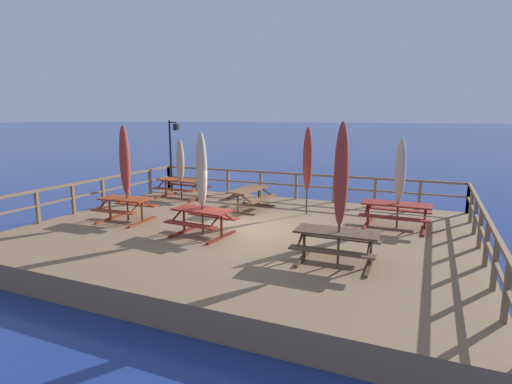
{
  "coord_description": "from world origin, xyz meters",
  "views": [
    {
      "loc": [
        5.04,
        -10.81,
        3.96
      ],
      "look_at": [
        0.0,
        0.76,
        1.63
      ],
      "focal_mm": 28.37,
      "sensor_mm": 36.0,
      "label": 1
    }
  ],
  "objects_px": {
    "picnic_table_mid_left": "(337,240)",
    "picnic_table_front_left": "(182,185)",
    "picnic_table_back_right": "(125,205)",
    "picnic_table_front_right": "(249,194)",
    "picnic_table_back_left": "(202,216)",
    "patio_umbrella_tall_mid_right": "(125,161)",
    "patio_umbrella_tall_front": "(201,170)",
    "patio_umbrella_short_back": "(400,171)",
    "patio_umbrella_short_front": "(180,161)",
    "patio_umbrella_short_mid": "(308,159)",
    "picnic_table_mid_centre": "(396,210)",
    "lamp_post_hooked": "(173,145)",
    "patio_umbrella_tall_mid_left": "(341,175)"
  },
  "relations": [
    {
      "from": "patio_umbrella_tall_mid_left",
      "to": "patio_umbrella_short_mid",
      "type": "height_order",
      "value": "patio_umbrella_tall_mid_left"
    },
    {
      "from": "picnic_table_back_right",
      "to": "picnic_table_back_left",
      "type": "bearing_deg",
      "value": -7.18
    },
    {
      "from": "patio_umbrella_tall_front",
      "to": "picnic_table_mid_centre",
      "type": "bearing_deg",
      "value": 31.17
    },
    {
      "from": "picnic_table_front_right",
      "to": "picnic_table_front_left",
      "type": "bearing_deg",
      "value": 166.71
    },
    {
      "from": "picnic_table_front_left",
      "to": "patio_umbrella_tall_front",
      "type": "distance_m",
      "value": 5.86
    },
    {
      "from": "picnic_table_front_right",
      "to": "patio_umbrella_tall_mid_left",
      "type": "bearing_deg",
      "value": -45.69
    },
    {
      "from": "picnic_table_front_left",
      "to": "patio_umbrella_tall_mid_right",
      "type": "relative_size",
      "value": 0.67
    },
    {
      "from": "picnic_table_back_right",
      "to": "patio_umbrella_short_front",
      "type": "bearing_deg",
      "value": 97.22
    },
    {
      "from": "picnic_table_mid_left",
      "to": "picnic_table_front_right",
      "type": "bearing_deg",
      "value": 134.35
    },
    {
      "from": "patio_umbrella_tall_mid_right",
      "to": "patio_umbrella_short_mid",
      "type": "distance_m",
      "value": 6.02
    },
    {
      "from": "picnic_table_back_right",
      "to": "lamp_post_hooked",
      "type": "relative_size",
      "value": 0.53
    },
    {
      "from": "picnic_table_front_left",
      "to": "picnic_table_back_left",
      "type": "bearing_deg",
      "value": -50.48
    },
    {
      "from": "patio_umbrella_tall_mid_right",
      "to": "patio_umbrella_tall_front",
      "type": "xyz_separation_m",
      "value": [
        3.06,
        -0.4,
        -0.1
      ]
    },
    {
      "from": "picnic_table_back_right",
      "to": "picnic_table_front_right",
      "type": "height_order",
      "value": "same"
    },
    {
      "from": "picnic_table_back_right",
      "to": "patio_umbrella_tall_mid_right",
      "type": "height_order",
      "value": "patio_umbrella_tall_mid_right"
    },
    {
      "from": "picnic_table_mid_centre",
      "to": "patio_umbrella_tall_mid_right",
      "type": "xyz_separation_m",
      "value": [
        -8.07,
        -2.63,
        1.41
      ]
    },
    {
      "from": "picnic_table_back_right",
      "to": "patio_umbrella_short_back",
      "type": "relative_size",
      "value": 0.62
    },
    {
      "from": "picnic_table_mid_centre",
      "to": "patio_umbrella_tall_mid_right",
      "type": "height_order",
      "value": "patio_umbrella_tall_mid_right"
    },
    {
      "from": "picnic_table_front_left",
      "to": "patio_umbrella_short_mid",
      "type": "relative_size",
      "value": 0.69
    },
    {
      "from": "patio_umbrella_short_back",
      "to": "picnic_table_back_right",
      "type": "bearing_deg",
      "value": -161.94
    },
    {
      "from": "patio_umbrella_tall_mid_right",
      "to": "patio_umbrella_short_mid",
      "type": "bearing_deg",
      "value": 32.75
    },
    {
      "from": "picnic_table_front_left",
      "to": "patio_umbrella_short_mid",
      "type": "distance_m",
      "value": 5.85
    },
    {
      "from": "patio_umbrella_tall_mid_right",
      "to": "patio_umbrella_short_mid",
      "type": "height_order",
      "value": "patio_umbrella_tall_mid_right"
    },
    {
      "from": "patio_umbrella_tall_front",
      "to": "patio_umbrella_short_front",
      "type": "distance_m",
      "value": 5.66
    },
    {
      "from": "picnic_table_front_left",
      "to": "picnic_table_back_right",
      "type": "bearing_deg",
      "value": -82.71
    },
    {
      "from": "picnic_table_mid_centre",
      "to": "picnic_table_back_left",
      "type": "height_order",
      "value": "same"
    },
    {
      "from": "picnic_table_mid_left",
      "to": "patio_umbrella_short_back",
      "type": "height_order",
      "value": "patio_umbrella_short_back"
    },
    {
      "from": "picnic_table_back_left",
      "to": "patio_umbrella_short_mid",
      "type": "relative_size",
      "value": 0.59
    },
    {
      "from": "picnic_table_mid_left",
      "to": "patio_umbrella_short_mid",
      "type": "distance_m",
      "value": 4.99
    },
    {
      "from": "patio_umbrella_tall_mid_left",
      "to": "patio_umbrella_short_front",
      "type": "distance_m",
      "value": 9.25
    },
    {
      "from": "picnic_table_front_left",
      "to": "patio_umbrella_tall_mid_right",
      "type": "xyz_separation_m",
      "value": [
        0.58,
        -4.0,
        1.41
      ]
    },
    {
      "from": "picnic_table_mid_centre",
      "to": "picnic_table_back_left",
      "type": "xyz_separation_m",
      "value": [
        -5.02,
        -3.04,
        -0.01
      ]
    },
    {
      "from": "picnic_table_mid_centre",
      "to": "patio_umbrella_tall_mid_left",
      "type": "bearing_deg",
      "value": -103.87
    },
    {
      "from": "patio_umbrella_short_front",
      "to": "picnic_table_mid_centre",
      "type": "bearing_deg",
      "value": -8.59
    },
    {
      "from": "picnic_table_mid_centre",
      "to": "picnic_table_back_right",
      "type": "bearing_deg",
      "value": -162.01
    },
    {
      "from": "patio_umbrella_tall_front",
      "to": "patio_umbrella_short_front",
      "type": "height_order",
      "value": "patio_umbrella_tall_front"
    },
    {
      "from": "picnic_table_mid_left",
      "to": "patio_umbrella_tall_front",
      "type": "relative_size",
      "value": 0.65
    },
    {
      "from": "patio_umbrella_tall_mid_right",
      "to": "lamp_post_hooked",
      "type": "xyz_separation_m",
      "value": [
        -1.69,
        5.02,
        0.14
      ]
    },
    {
      "from": "picnic_table_back_right",
      "to": "picnic_table_front_right",
      "type": "xyz_separation_m",
      "value": [
        2.94,
        3.2,
        0.01
      ]
    },
    {
      "from": "picnic_table_mid_centre",
      "to": "lamp_post_hooked",
      "type": "xyz_separation_m",
      "value": [
        -9.76,
        2.39,
        1.55
      ]
    },
    {
      "from": "patio_umbrella_tall_front",
      "to": "patio_umbrella_tall_mid_left",
      "type": "bearing_deg",
      "value": -10.81
    },
    {
      "from": "picnic_table_back_right",
      "to": "patio_umbrella_short_back",
      "type": "height_order",
      "value": "patio_umbrella_short_back"
    },
    {
      "from": "patio_umbrella_tall_mid_right",
      "to": "picnic_table_front_right",
      "type": "bearing_deg",
      "value": 47.87
    },
    {
      "from": "patio_umbrella_short_mid",
      "to": "picnic_table_back_right",
      "type": "bearing_deg",
      "value": -147.45
    },
    {
      "from": "picnic_table_back_left",
      "to": "picnic_table_front_right",
      "type": "bearing_deg",
      "value": 92.84
    },
    {
      "from": "patio_umbrella_tall_front",
      "to": "picnic_table_front_left",
      "type": "bearing_deg",
      "value": 129.65
    },
    {
      "from": "picnic_table_mid_left",
      "to": "picnic_table_front_left",
      "type": "bearing_deg",
      "value": 146.29
    },
    {
      "from": "picnic_table_back_right",
      "to": "patio_umbrella_tall_front",
      "type": "xyz_separation_m",
      "value": [
        3.13,
        -0.39,
        1.33
      ]
    },
    {
      "from": "picnic_table_mid_left",
      "to": "patio_umbrella_short_back",
      "type": "bearing_deg",
      "value": 74.44
    },
    {
      "from": "patio_umbrella_tall_mid_right",
      "to": "patio_umbrella_short_front",
      "type": "height_order",
      "value": "patio_umbrella_tall_mid_right"
    }
  ]
}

